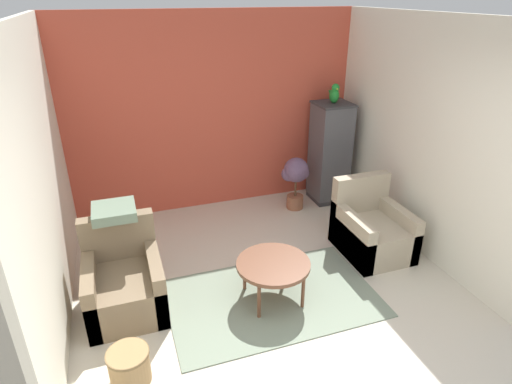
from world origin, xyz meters
TOP-DOWN VIEW (x-y plane):
  - ground_plane at (0.00, 0.00)m, footprint 20.00×20.00m
  - wall_back_accent at (0.00, 3.50)m, footprint 4.10×0.06m
  - wall_left at (-2.02, 1.73)m, footprint 0.06×3.47m
  - wall_right at (2.02, 1.73)m, footprint 0.06×3.47m
  - area_rug at (-0.03, 1.12)m, footprint 2.13×1.32m
  - coffee_table at (-0.03, 1.12)m, footprint 0.74×0.74m
  - armchair_left at (-1.46, 1.49)m, footprint 0.73×0.85m
  - armchair_right at (1.42, 1.59)m, footprint 0.73×0.85m
  - birdcage at (1.59, 3.04)m, footprint 0.50×0.50m
  - parrot at (1.59, 3.05)m, footprint 0.13×0.23m
  - potted_plant at (1.01, 2.93)m, footprint 0.39×0.35m
  - wicker_basket at (-1.49, 0.53)m, footprint 0.34×0.34m
  - throw_pillow at (-1.46, 1.81)m, footprint 0.42×0.42m

SIDE VIEW (x-z plane):
  - ground_plane at x=0.00m, z-range 0.00..0.00m
  - area_rug at x=-0.03m, z-range 0.00..0.01m
  - wicker_basket at x=-1.49m, z-range 0.01..0.32m
  - armchair_left at x=-1.46m, z-range -0.16..0.71m
  - armchair_right at x=1.42m, z-range -0.16..0.71m
  - coffee_table at x=-0.03m, z-range 0.18..0.63m
  - potted_plant at x=1.01m, z-range 0.12..0.89m
  - birdcage at x=1.59m, z-range 0.00..1.49m
  - throw_pillow at x=-1.46m, z-range 0.87..0.97m
  - wall_back_accent at x=0.00m, z-range 0.00..2.70m
  - wall_left at x=-2.02m, z-range 0.00..2.70m
  - wall_right at x=2.02m, z-range 0.00..2.70m
  - parrot at x=1.59m, z-range 1.47..1.74m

